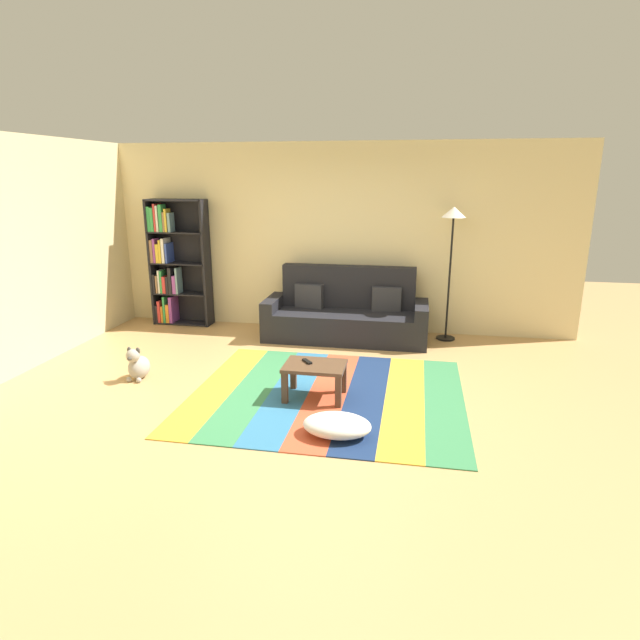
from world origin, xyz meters
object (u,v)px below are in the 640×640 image
dog (138,365)px  standing_lamp (453,230)px  couch (346,315)px  coffee_table (315,371)px  pouf (337,425)px  tv_remote (307,361)px  bookshelf (173,264)px

dog → standing_lamp: bearing=31.7°
couch → coffee_table: 2.12m
pouf → tv_remote: 0.97m
standing_lamp → couch: bearing=-171.7°
coffee_table → pouf: bearing=-65.6°
bookshelf → dog: 2.45m
dog → pouf: bearing=-20.9°
couch → tv_remote: 2.08m
coffee_table → tv_remote: size_ratio=4.17×
bookshelf → pouf: 4.47m
couch → tv_remote: (-0.12, -2.08, 0.05)m
tv_remote → bookshelf: bearing=98.3°
couch → dog: size_ratio=5.69×
standing_lamp → tv_remote: 2.97m
tv_remote → standing_lamp: bearing=17.0°
bookshelf → tv_remote: bookshelf is taller
dog → tv_remote: size_ratio=2.65×
dog → standing_lamp: (3.51, 2.17, 1.37)m
coffee_table → couch: bearing=89.1°
coffee_table → dog: size_ratio=1.57×
couch → coffee_table: bearing=-90.9°
bookshelf → dog: size_ratio=4.78×
couch → dog: 2.89m
bookshelf → dog: bearing=-75.1°
coffee_table → dog: 2.09m
dog → tv_remote: bearing=-3.3°
bookshelf → dog: (0.60, -2.25, -0.78)m
coffee_table → dog: bearing=175.7°
coffee_table → pouf: coffee_table is taller
bookshelf → standing_lamp: size_ratio=1.03×
couch → standing_lamp: size_ratio=1.23×
dog → standing_lamp: standing_lamp is taller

